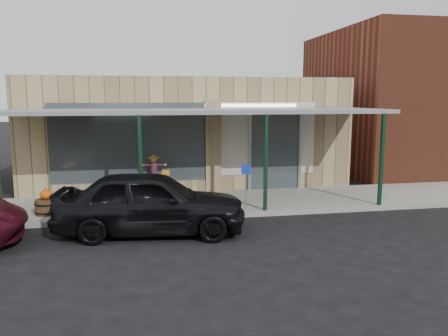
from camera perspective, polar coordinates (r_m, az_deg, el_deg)
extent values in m
plane|color=black|center=(10.76, -0.86, -9.59)|extent=(120.00, 120.00, 0.00)
cube|color=gray|center=(14.17, -3.30, -4.70)|extent=(40.00, 3.20, 0.15)
cube|color=tan|center=(18.38, -5.16, 4.85)|extent=(12.00, 6.00, 4.20)
cube|color=#3E484C|center=(15.19, -12.32, 3.03)|extent=(5.20, 0.06, 2.80)
cube|color=#3E484C|center=(16.06, 6.63, 2.06)|extent=(1.80, 0.06, 2.80)
cube|color=tan|center=(15.44, -1.47, 2.59)|extent=(0.55, 0.30, 3.40)
cube|color=tan|center=(15.48, -12.13, -2.66)|extent=(5.20, 0.30, 0.50)
cube|color=beige|center=(15.39, -4.10, 3.67)|extent=(9.00, 0.02, 2.60)
cube|color=white|center=(15.29, -4.13, 8.14)|extent=(7.50, 0.03, 0.10)
cube|color=slate|center=(13.77, -3.41, 7.42)|extent=(12.00, 3.00, 0.12)
cube|color=black|center=(12.35, -10.82, 0.09)|extent=(0.10, 0.10, 2.95)
cube|color=black|center=(12.84, 5.46, 0.55)|extent=(0.10, 0.10, 2.95)
cube|color=black|center=(14.29, 19.88, 0.92)|extent=(0.10, 0.10, 2.95)
cube|color=brown|center=(24.22, 27.16, 7.63)|extent=(12.00, 8.00, 6.50)
cylinder|color=#523821|center=(15.08, -9.08, -2.94)|extent=(0.72, 0.72, 0.37)
cylinder|color=navy|center=(15.01, -9.11, -1.73)|extent=(0.27, 0.27, 0.28)
cylinder|color=maroon|center=(14.95, -9.15, -0.25)|extent=(0.29, 0.29, 0.51)
sphere|color=gold|center=(14.89, -9.18, 1.08)|extent=(0.20, 0.20, 0.20)
cone|color=gold|center=(14.88, -9.20, 1.54)|extent=(0.33, 0.33, 0.13)
cylinder|color=#523821|center=(13.57, -22.12, -4.72)|extent=(0.82, 0.82, 0.43)
ellipsoid|color=#FF5F10|center=(13.49, -22.21, -3.25)|extent=(0.35, 0.35, 0.28)
cylinder|color=#4C471E|center=(13.46, -22.26, -2.57)|extent=(0.04, 0.04, 0.06)
cylinder|color=gray|center=(13.10, 2.87, -3.11)|extent=(0.04, 0.04, 1.07)
cube|color=#1A38C7|center=(12.97, 2.89, -0.21)|extent=(0.26, 0.13, 0.28)
imported|color=black|center=(11.35, -9.50, -4.43)|extent=(5.01, 2.50, 1.64)
ellipsoid|color=orange|center=(12.13, -7.61, -2.32)|extent=(0.34, 0.29, 0.44)
sphere|color=orange|center=(12.12, -7.66, -0.86)|extent=(0.25, 0.25, 0.25)
cylinder|color=#1A7734|center=(12.10, -7.63, -1.50)|extent=(0.17, 0.17, 0.02)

